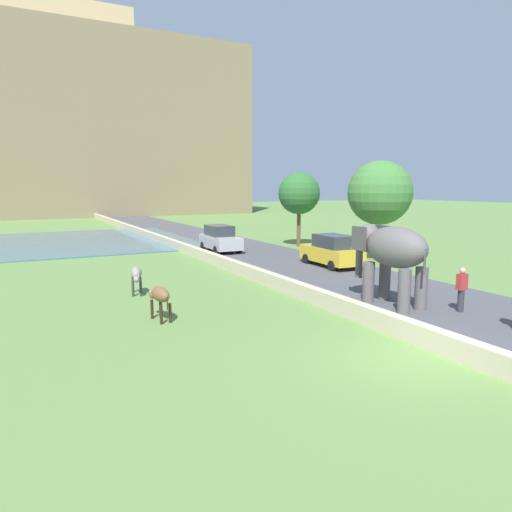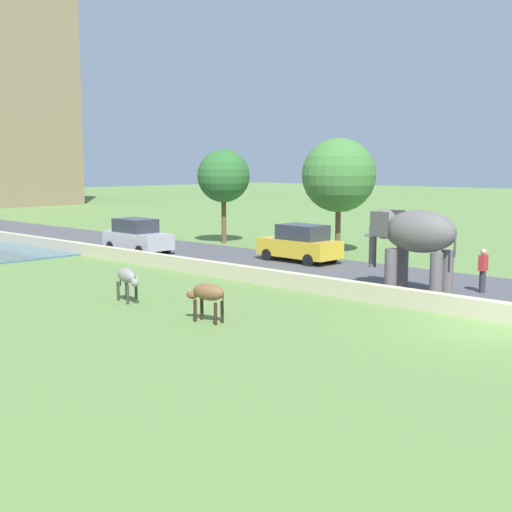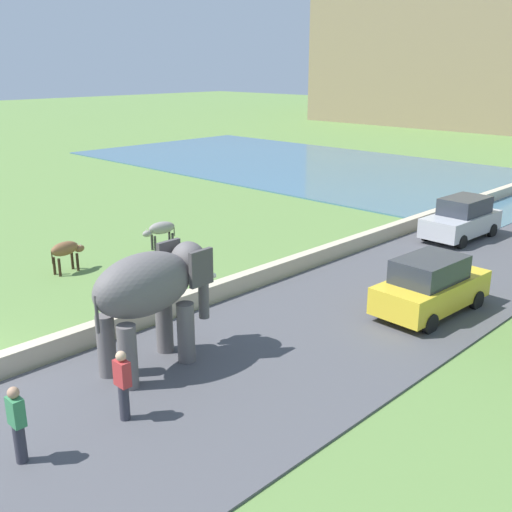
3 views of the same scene
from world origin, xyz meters
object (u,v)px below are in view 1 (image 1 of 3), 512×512
at_px(cow_grey, 136,275).
at_px(cow_brown, 160,296).
at_px(person_beside_elephant, 462,289).
at_px(car_silver, 220,239).
at_px(car_yellow, 332,251).
at_px(elephant, 391,252).

bearing_deg(cow_grey, cow_brown, -92.32).
height_order(person_beside_elephant, cow_grey, person_beside_elephant).
xyz_separation_m(car_silver, cow_grey, (-7.91, -9.88, -0.06)).
distance_m(car_silver, cow_grey, 12.66).
distance_m(cow_brown, cow_grey, 4.07).
height_order(car_yellow, cow_grey, car_yellow).
relative_size(car_silver, cow_brown, 2.87).
bearing_deg(cow_grey, car_silver, 51.31).
bearing_deg(cow_grey, person_beside_elephant, -40.65).
relative_size(person_beside_elephant, car_silver, 0.40).
height_order(elephant, car_silver, elephant).
xyz_separation_m(elephant, cow_grey, (-7.90, 6.16, -1.20)).
bearing_deg(elephant, cow_brown, 165.44).
distance_m(car_yellow, car_silver, 8.86).
bearing_deg(cow_brown, cow_grey, 87.68).
bearing_deg(car_silver, person_beside_elephant, -85.22).
xyz_separation_m(person_beside_elephant, car_silver, (-1.50, 17.97, 0.03)).
relative_size(elephant, cow_brown, 2.46).
xyz_separation_m(cow_brown, cow_grey, (0.17, 4.07, 0.00)).
distance_m(person_beside_elephant, cow_brown, 10.39).
relative_size(elephant, person_beside_elephant, 2.14).
bearing_deg(car_silver, elephant, -90.04).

